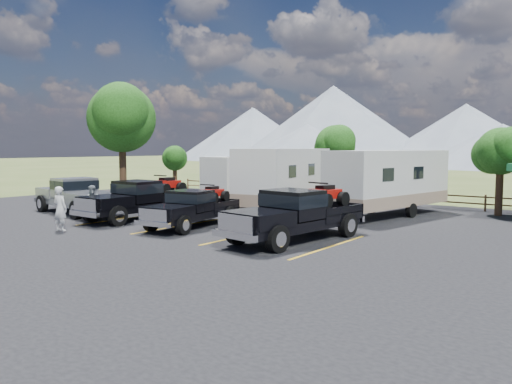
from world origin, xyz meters
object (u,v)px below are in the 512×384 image
Objects in this scene: trailer_right at (388,182)px; person_a at (60,209)px; rig_left at (141,198)px; trailer_center at (285,178)px; tree_big_nw at (122,119)px; person_b at (93,203)px; rig_right at (297,213)px; pickup_silver at (76,195)px; trailer_left at (251,179)px; rig_center at (194,207)px.

person_a is at bearing -114.92° from trailer_right.
trailer_center is at bearing 61.51° from rig_left.
trailer_center reaches higher than trailer_right.
rig_left is 8.30m from trailer_center.
tree_big_nw reaches higher than person_b.
rig_right reaches higher than pickup_silver.
trailer_right is (9.45, -0.20, 0.22)m from trailer_left.
trailer_center is (-5.65, 7.42, 0.80)m from rig_right.
person_b is at bearing -96.93° from trailer_left.
pickup_silver is (-4.50, -9.89, -0.58)m from trailer_left.
person_b is at bearing -132.15° from trailer_center.
trailer_left is (0.09, 8.99, 0.55)m from rig_left.
rig_right is at bearing -79.74° from trailer_right.
rig_right is at bearing -42.13° from trailer_left.
rig_right is 0.67× the size of trailer_center.
trailer_left is 9.45m from trailer_right.
tree_big_nw is 9.70m from person_b.
pickup_silver is (-8.34, -0.68, 0.12)m from rig_center.
pickup_silver is 3.47× the size of person_a.
tree_big_nw is 18.04m from rig_right.
rig_left is 3.75× the size of person_b.
tree_big_nw is 1.33× the size of rig_center.
rig_left is 0.96× the size of rig_right.
rig_left is 1.12× the size of rig_center.
trailer_right reaches higher than person_b.
rig_center is at bearing -3.42° from rig_left.
pickup_silver is 5.83m from person_a.
tree_big_nw is 0.78× the size of trailer_right.
trailer_center is at bearing 141.92° from pickup_silver.
rig_right reaches higher than person_a.
rig_left is 3.95m from rig_center.
trailer_left is (-3.85, 9.21, 0.70)m from rig_center.
tree_big_nw is at bearing -155.45° from trailer_right.
rig_right is 0.68× the size of trailer_right.
tree_big_nw reaches higher than rig_right.
trailer_center is at bearing -117.06° from person_a.
rig_left is 0.64× the size of trailer_center.
person_b is at bearing 80.06° from pickup_silver.
trailer_left is at bearing -170.96° from trailer_right.
trailer_center is 1.52× the size of pickup_silver.
tree_big_nw reaches higher than rig_left.
trailer_left is 0.88× the size of trailer_right.
person_b is at bearing -47.59° from tree_big_nw.
person_b is (-11.12, -1.64, -0.20)m from rig_right.
tree_big_nw is at bearing -144.38° from pickup_silver.
trailer_center is (3.90, 7.28, 0.82)m from rig_left.
trailer_center is 5.90× the size of person_b.
tree_big_nw is 12.59m from person_a.
trailer_left is (-9.45, 9.13, 0.54)m from rig_right.
rig_left reaches higher than person_a.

